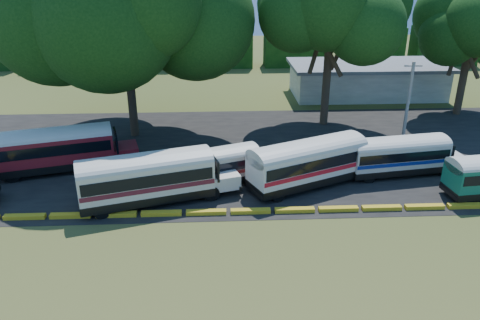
{
  "coord_description": "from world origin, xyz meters",
  "views": [
    {
      "loc": [
        -0.59,
        -26.56,
        15.86
      ],
      "look_at": [
        1.03,
        6.0,
        1.78
      ],
      "focal_mm": 35.0,
      "sensor_mm": 36.0,
      "label": 1
    }
  ],
  "objects_px": {
    "bus_cream_west": "(150,176)",
    "bus_white_red": "(310,160)",
    "tree_west": "(123,10)",
    "bus_red": "(57,147)"
  },
  "relations": [
    {
      "from": "bus_white_red",
      "to": "tree_west",
      "type": "xyz_separation_m",
      "value": [
        -14.92,
        11.76,
        9.63
      ]
    },
    {
      "from": "bus_red",
      "to": "bus_white_red",
      "type": "xyz_separation_m",
      "value": [
        19.63,
        -3.64,
        -0.03
      ]
    },
    {
      "from": "bus_cream_west",
      "to": "bus_white_red",
      "type": "bearing_deg",
      "value": -5.99
    },
    {
      "from": "bus_red",
      "to": "bus_cream_west",
      "type": "bearing_deg",
      "value": -51.07
    },
    {
      "from": "bus_white_red",
      "to": "tree_west",
      "type": "relative_size",
      "value": 0.64
    },
    {
      "from": "bus_cream_west",
      "to": "bus_white_red",
      "type": "height_order",
      "value": "bus_cream_west"
    },
    {
      "from": "bus_red",
      "to": "bus_white_red",
      "type": "relative_size",
      "value": 1.02
    },
    {
      "from": "bus_cream_west",
      "to": "tree_west",
      "type": "bearing_deg",
      "value": 87.08
    },
    {
      "from": "bus_white_red",
      "to": "tree_west",
      "type": "bearing_deg",
      "value": 117.43
    },
    {
      "from": "bus_cream_west",
      "to": "bus_white_red",
      "type": "xyz_separation_m",
      "value": [
        11.6,
        2.12,
        -0.02
      ]
    }
  ]
}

